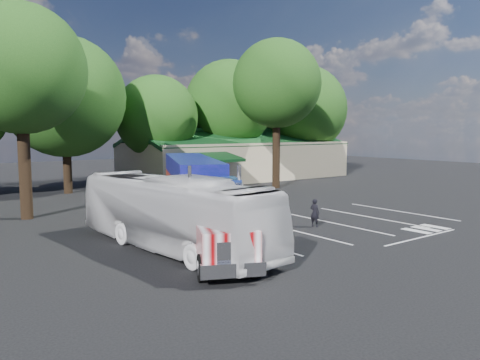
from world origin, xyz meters
TOP-DOWN VIEW (x-y plane):
  - ground at (0.00, 0.00)m, footprint 120.00×120.00m
  - event_hall at (13.74, 17.81)m, footprint 24.20×14.12m
  - tree_row_c at (-5.00, 16.20)m, footprint 10.00×10.00m
  - tree_row_d at (4.00, 17.50)m, footprint 8.00×8.00m
  - tree_row_e at (13.00, 18.00)m, footprint 9.60×9.60m
  - tree_row_f at (23.00, 16.80)m, footprint 10.40×10.40m
  - tree_near_left at (-10.50, 6.00)m, footprint 7.60×7.60m
  - tree_near_right at (11.50, 8.50)m, footprint 8.00×8.00m
  - semi_truck at (-3.66, -2.27)m, footprint 9.69×17.67m
  - woman at (1.60, -6.00)m, footprint 0.48×0.63m
  - bicycle at (5.50, 8.00)m, footprint 0.80×1.92m
  - tour_bus at (-7.00, -5.67)m, footprint 3.95×12.03m
  - silver_sedan at (5.00, 14.00)m, footprint 4.04×2.16m

SIDE VIEW (x-z plane):
  - ground at x=0.00m, z-range 0.00..0.00m
  - bicycle at x=5.50m, z-range 0.00..0.98m
  - silver_sedan at x=5.00m, z-range 0.00..1.27m
  - woman at x=1.60m, z-range 0.00..1.56m
  - tour_bus at x=-7.00m, z-range 0.00..3.29m
  - semi_truck at x=-3.66m, z-range 0.25..4.11m
  - event_hall at x=13.74m, z-range -0.56..4.99m
  - tree_row_d at x=4.00m, z-range 1.28..11.88m
  - tree_row_f at x=23.00m, z-range 1.29..14.29m
  - tree_row_c at x=-5.00m, z-range 1.51..14.56m
  - tree_row_e at x=13.00m, z-range 1.64..14.54m
  - tree_near_left at x=-10.50m, z-range 2.49..15.14m
  - tree_near_right at x=11.50m, z-range 2.71..16.21m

